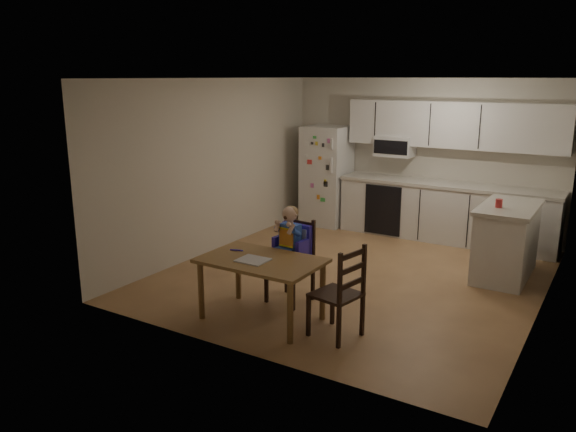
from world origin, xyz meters
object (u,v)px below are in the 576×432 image
(dining_table, at_px, (261,267))
(chair_booster, at_px, (292,244))
(kitchen_island, at_px, (506,241))
(chair_side, at_px, (344,287))
(red_cup, at_px, (499,203))
(refrigerator, at_px, (327,176))

(dining_table, bearing_deg, chair_booster, 89.58)
(kitchen_island, distance_m, chair_side, 2.88)
(red_cup, distance_m, chair_side, 2.71)
(kitchen_island, relative_size, chair_booster, 1.14)
(refrigerator, bearing_deg, chair_side, -60.09)
(refrigerator, distance_m, chair_side, 4.50)
(dining_table, xyz_separation_m, chair_side, (0.94, 0.03, -0.04))
(dining_table, height_order, chair_booster, chair_booster)
(dining_table, bearing_deg, refrigerator, 108.27)
(chair_booster, bearing_deg, refrigerator, 117.04)
(refrigerator, xyz_separation_m, red_cup, (3.13, -1.38, 0.14))
(refrigerator, xyz_separation_m, kitchen_island, (3.23, -1.19, -0.38))
(red_cup, bearing_deg, chair_side, -109.54)
(refrigerator, bearing_deg, dining_table, -71.73)
(refrigerator, xyz_separation_m, chair_booster, (1.30, -3.30, -0.17))
(chair_side, bearing_deg, kitchen_island, 171.34)
(kitchen_island, distance_m, chair_booster, 2.87)
(kitchen_island, bearing_deg, chair_booster, -132.29)
(refrigerator, bearing_deg, red_cup, -23.76)
(red_cup, height_order, dining_table, red_cup)
(refrigerator, height_order, dining_table, refrigerator)
(dining_table, distance_m, chair_booster, 0.62)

